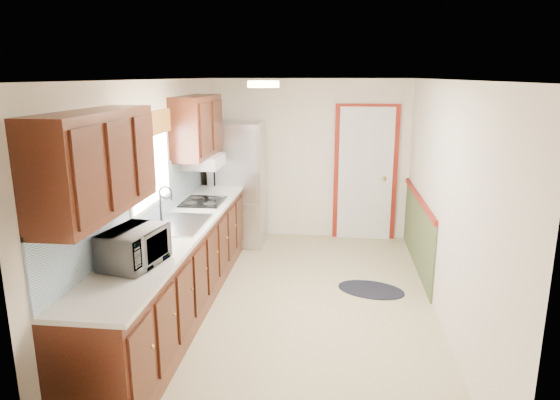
# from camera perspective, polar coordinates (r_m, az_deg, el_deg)

# --- Properties ---
(room_shell) EXTENTS (3.20, 5.20, 2.52)m
(room_shell) POSITION_cam_1_polar(r_m,az_deg,el_deg) (5.16, 1.81, 0.13)
(room_shell) COLOR tan
(room_shell) RESTS_ON ground
(kitchen_run) EXTENTS (0.63, 4.00, 2.20)m
(kitchen_run) POSITION_cam_1_polar(r_m,az_deg,el_deg) (5.23, -12.14, -4.42)
(kitchen_run) COLOR #3E190E
(kitchen_run) RESTS_ON ground
(back_wall_trim) EXTENTS (1.12, 2.30, 2.08)m
(back_wall_trim) POSITION_cam_1_polar(r_m,az_deg,el_deg) (7.39, 10.90, 1.68)
(back_wall_trim) COLOR maroon
(back_wall_trim) RESTS_ON ground
(ceiling_fixture) EXTENTS (0.30, 0.30, 0.06)m
(ceiling_fixture) POSITION_cam_1_polar(r_m,az_deg,el_deg) (4.84, -1.92, 13.09)
(ceiling_fixture) COLOR #FFD88C
(ceiling_fixture) RESTS_ON room_shell
(microwave) EXTENTS (0.40, 0.60, 0.37)m
(microwave) POSITION_cam_1_polar(r_m,az_deg,el_deg) (4.20, -16.36, -4.77)
(microwave) COLOR white
(microwave) RESTS_ON kitchen_run
(refrigerator) EXTENTS (0.77, 0.76, 1.80)m
(refrigerator) POSITION_cam_1_polar(r_m,az_deg,el_deg) (7.34, -4.86, 1.88)
(refrigerator) COLOR #B7B7BC
(refrigerator) RESTS_ON ground
(rug) EXTENTS (0.89, 0.71, 0.01)m
(rug) POSITION_cam_1_polar(r_m,az_deg,el_deg) (6.02, 10.36, -10.05)
(rug) COLOR black
(rug) RESTS_ON ground
(cooktop) EXTENTS (0.48, 0.57, 0.02)m
(cooktop) POSITION_cam_1_polar(r_m,az_deg,el_deg) (6.14, -8.77, -0.17)
(cooktop) COLOR black
(cooktop) RESTS_ON kitchen_run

